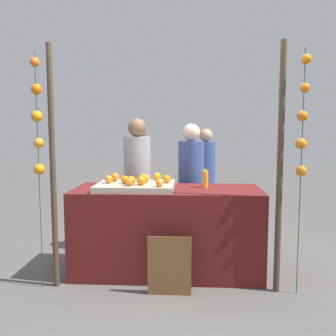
{
  "coord_description": "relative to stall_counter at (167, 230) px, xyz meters",
  "views": [
    {
      "loc": [
        0.24,
        -3.95,
        1.55
      ],
      "look_at": [
        0.0,
        0.15,
        1.1
      ],
      "focal_mm": 40.95,
      "sensor_mm": 36.0,
      "label": 1
    }
  ],
  "objects": [
    {
      "name": "orange_8",
      "position": [
        -0.61,
        -0.05,
        0.55
      ],
      "size": [
        0.08,
        0.08,
        0.08
      ],
      "primitive_type": "sphere",
      "color": "orange",
      "rests_on": "orange_tray"
    },
    {
      "name": "orange_3",
      "position": [
        -0.36,
        -0.13,
        0.55
      ],
      "size": [
        0.09,
        0.09,
        0.09
      ],
      "primitive_type": "sphere",
      "color": "orange",
      "rests_on": "orange_tray"
    },
    {
      "name": "crowd_person_0",
      "position": [
        -0.52,
        1.67,
        0.29
      ],
      "size": [
        0.32,
        0.32,
        1.58
      ],
      "color": "#384C8C",
      "rests_on": "ground_plane"
    },
    {
      "name": "orange_5",
      "position": [
        -0.43,
        -0.07,
        0.55
      ],
      "size": [
        0.08,
        0.08,
        0.08
      ],
      "primitive_type": "sphere",
      "color": "orange",
      "rests_on": "orange_tray"
    },
    {
      "name": "crowd_person_1",
      "position": [
        0.48,
        2.07,
        0.25
      ],
      "size": [
        0.3,
        0.3,
        1.51
      ],
      "color": "#384C8C",
      "rests_on": "ground_plane"
    },
    {
      "name": "garland_strand_left",
      "position": [
        -1.17,
        -0.47,
        1.14
      ],
      "size": [
        0.11,
        0.11,
        2.23
      ],
      "color": "#2D4C23",
      "rests_on": "ground_plane"
    },
    {
      "name": "garland_strand_right",
      "position": [
        1.23,
        -0.47,
        1.13
      ],
      "size": [
        0.11,
        0.11,
        2.23
      ],
      "color": "#2D4C23",
      "rests_on": "ground_plane"
    },
    {
      "name": "orange_1",
      "position": [
        -0.23,
        0.01,
        0.55
      ],
      "size": [
        0.08,
        0.08,
        0.08
      ],
      "primitive_type": "sphere",
      "color": "orange",
      "rests_on": "orange_tray"
    },
    {
      "name": "chalkboard_sign",
      "position": [
        0.05,
        -0.56,
        -0.18
      ],
      "size": [
        0.4,
        0.03,
        0.56
      ],
      "color": "brown",
      "rests_on": "ground_plane"
    },
    {
      "name": "canopy_post_right",
      "position": [
        1.06,
        -0.43,
        0.7
      ],
      "size": [
        0.06,
        0.06,
        2.31
      ],
      "primitive_type": "cylinder",
      "color": "#473828",
      "rests_on": "ground_plane"
    },
    {
      "name": "stall_counter",
      "position": [
        0.0,
        0.0,
        0.0
      ],
      "size": [
        1.95,
        0.78,
        0.9
      ],
      "primitive_type": "cube",
      "color": "#5B1919",
      "rests_on": "ground_plane"
    },
    {
      "name": "juice_bottle",
      "position": [
        0.4,
        0.08,
        0.54
      ],
      "size": [
        0.07,
        0.07,
        0.19
      ],
      "color": "orange",
      "rests_on": "stall_counter"
    },
    {
      "name": "canopy_post_left",
      "position": [
        -1.06,
        -0.43,
        0.7
      ],
      "size": [
        0.06,
        0.06,
        2.31
      ],
      "primitive_type": "cylinder",
      "color": "#473828",
      "rests_on": "ground_plane"
    },
    {
      "name": "orange_2",
      "position": [
        -0.13,
        0.18,
        0.55
      ],
      "size": [
        0.08,
        0.08,
        0.08
      ],
      "primitive_type": "sphere",
      "color": "orange",
      "rests_on": "orange_tray"
    },
    {
      "name": "orange_6",
      "position": [
        -0.25,
        -0.16,
        0.55
      ],
      "size": [
        0.09,
        0.09,
        0.09
      ],
      "primitive_type": "sphere",
      "color": "orange",
      "rests_on": "orange_tray"
    },
    {
      "name": "orange_9",
      "position": [
        -0.27,
        0.12,
        0.55
      ],
      "size": [
        0.08,
        0.08,
        0.08
      ],
      "primitive_type": "sphere",
      "color": "orange",
      "rests_on": "orange_tray"
    },
    {
      "name": "orange_tray",
      "position": [
        -0.33,
        -0.04,
        0.48
      ],
      "size": [
        0.79,
        0.64,
        0.06
      ],
      "primitive_type": "cube",
      "color": "#B2AD99",
      "rests_on": "stall_counter"
    },
    {
      "name": "orange_10",
      "position": [
        -0.57,
        0.09,
        0.56
      ],
      "size": [
        0.09,
        0.09,
        0.09
      ],
      "primitive_type": "sphere",
      "color": "orange",
      "rests_on": "orange_tray"
    },
    {
      "name": "vendor_left",
      "position": [
        -0.41,
        0.69,
        0.32
      ],
      "size": [
        0.33,
        0.33,
        1.64
      ],
      "color": "#99999E",
      "rests_on": "ground_plane"
    },
    {
      "name": "orange_0",
      "position": [
        -0.01,
        -0.0,
        0.55
      ],
      "size": [
        0.08,
        0.08,
        0.08
      ],
      "primitive_type": "sphere",
      "color": "orange",
      "rests_on": "orange_tray"
    },
    {
      "name": "orange_7",
      "position": [
        -0.37,
        -0.23,
        0.55
      ],
      "size": [
        0.08,
        0.08,
        0.08
      ],
      "primitive_type": "sphere",
      "color": "orange",
      "rests_on": "orange_tray"
    },
    {
      "name": "orange_4",
      "position": [
        -0.06,
        -0.27,
        0.55
      ],
      "size": [
        0.07,
        0.07,
        0.07
      ],
      "primitive_type": "sphere",
      "color": "orange",
      "rests_on": "orange_tray"
    },
    {
      "name": "ground_plane",
      "position": [
        0.0,
        0.0,
        -0.45
      ],
      "size": [
        24.0,
        24.0,
        0.0
      ],
      "primitive_type": "plane",
      "color": "#565451"
    },
    {
      "name": "vendor_right",
      "position": [
        0.25,
        0.73,
        0.29
      ],
      "size": [
        0.32,
        0.32,
        1.58
      ],
      "color": "#384C8C",
      "rests_on": "ground_plane"
    }
  ]
}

